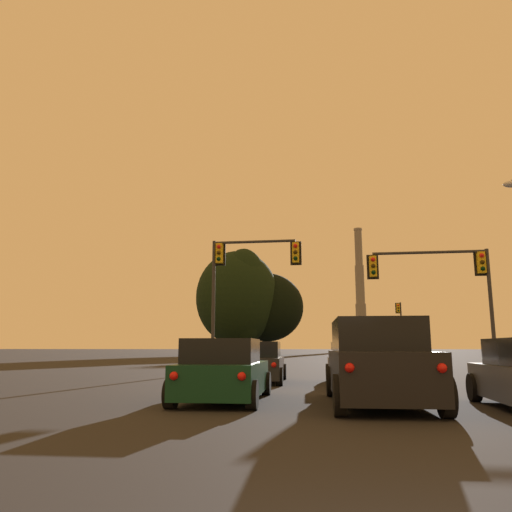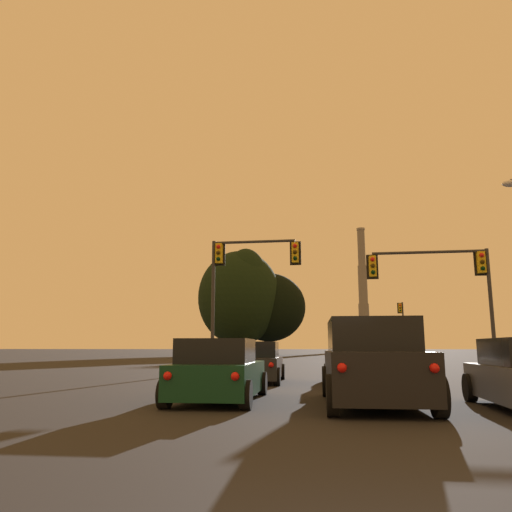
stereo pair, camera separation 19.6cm
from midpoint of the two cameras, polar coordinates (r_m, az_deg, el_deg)
hatchback_left_lane_front at (r=18.35m, az=-0.08°, el=-12.19°), size 2.09×4.18×1.44m
sedan_center_lane_front at (r=17.34m, az=11.23°, el=-12.09°), size 2.17×4.77×1.43m
hatchback_left_lane_second at (r=12.04m, az=-4.15°, el=-13.12°), size 2.03×4.16×1.44m
suv_center_lane_second at (r=11.53m, az=13.14°, el=-11.84°), size 2.27×4.97×1.86m
traffic_light_far_right at (r=61.43m, az=16.06°, el=-7.19°), size 0.78×0.50×6.46m
traffic_light_overhead_left at (r=25.95m, az=-1.93°, el=-1.73°), size 4.79×0.50×6.78m
traffic_light_overhead_right at (r=25.96m, az=20.81°, el=-2.34°), size 5.92×0.50×5.95m
smokestack at (r=168.45m, az=11.83°, el=-5.12°), size 5.43×5.43×40.78m
treeline_far_left at (r=76.00m, az=-2.24°, el=-4.76°), size 12.53×11.27×15.79m
treeline_left_mid at (r=74.56m, az=-1.51°, el=-4.49°), size 7.79×7.01×15.93m
treeline_far_right at (r=77.77m, az=1.18°, el=-5.88°), size 11.29×10.16×12.62m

